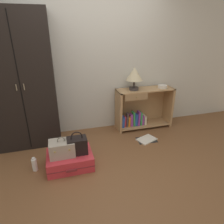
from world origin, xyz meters
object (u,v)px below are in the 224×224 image
Objects in this scene: table_lamp at (134,75)px; handbag at (77,145)px; bowl at (162,86)px; bottle at (35,164)px; suitcase_large at (70,160)px; open_book_on_floor at (147,139)px; bookshelf at (141,109)px; train_case at (62,148)px; wardrobe at (22,83)px.

handbag is at bearing -143.15° from table_lamp.
bottle is at bearing -161.01° from bowl.
table_lamp is at bearing 33.90° from suitcase_large.
open_book_on_floor is (1.82, 0.32, -0.09)m from bottle.
bookshelf reaches higher than bottle.
open_book_on_floor is (1.23, 0.36, -0.32)m from handbag.
handbag is at bearing -146.62° from bookshelf.
bowl is 0.51× the size of handbag.
train_case is 1.51m from open_book_on_floor.
train_case is 1.00× the size of handbag.
train_case is at bearing -6.91° from bottle.
bottle is (-1.74, -0.82, -0.95)m from table_lamp.
handbag is (-1.15, -0.86, -0.72)m from table_lamp.
handbag is at bearing -153.94° from bowl.
bowl is 0.83× the size of bottle.
bookshelf is at bearing 78.28° from open_book_on_floor.
bowl is (2.40, 0.02, -0.24)m from wardrobe.
wardrobe is 1.23m from bottle.
handbag is (0.20, 0.00, 0.01)m from train_case.
bottle is (-0.39, 0.05, -0.22)m from train_case.
suitcase_large is at bearing -165.43° from open_book_on_floor.
suitcase_large is at bearing -4.05° from bottle.
handbag is (-1.34, -0.88, -0.04)m from bookshelf.
table_lamp is 1.22× the size of train_case.
handbag is at bearing -50.39° from wardrobe.
wardrobe is 2.13m from bookshelf.
open_book_on_floor is (-0.49, -0.48, -0.79)m from bowl.
bookshelf is (2.02, 0.06, -0.67)m from wardrobe.
bottle is at bearing 175.95° from suitcase_large.
suitcase_large is (-1.27, -0.85, -0.95)m from table_lamp.
handbag is 1.63× the size of bottle.
bookshelf is at bearing 30.89° from suitcase_large.
bottle is (0.09, -0.78, -0.95)m from wardrobe.
bowl reaches higher than bottle.
wardrobe reaches higher than table_lamp.
wardrobe reaches higher than bowl.
suitcase_large is 1.88× the size of train_case.
suitcase_large is at bearing -155.69° from bowl.
wardrobe is 1.93× the size of bookshelf.
wardrobe is at bearing 96.73° from bottle.
open_book_on_floor is at bearing -135.62° from bowl.
suitcase_large is at bearing -146.10° from table_lamp.
wardrobe is 10.23× the size of bottle.
table_lamp reaches higher than train_case.
suitcase_large is (-1.84, -0.83, -0.70)m from bowl.
bottle is at bearing -170.16° from open_book_on_floor.
table_lamp reaches higher than suitcase_large.
bookshelf is 2.84× the size of open_book_on_floor.
train_case is (0.48, -0.82, -0.73)m from wardrobe.
bowl is at bearing 23.62° from train_case.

